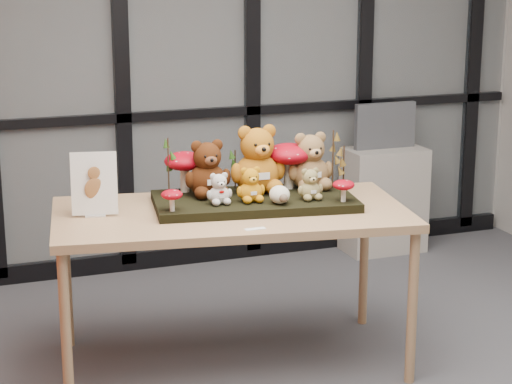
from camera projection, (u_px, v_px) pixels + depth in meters
name	position (u px, v px, depth m)	size (l,w,h in m)	color
room_shell	(354.00, 54.00, 3.81)	(5.00, 5.00, 5.00)	#AEABA4
glass_partition	(188.00, 59.00, 6.12)	(4.90, 0.06, 2.78)	#2D383F
display_table	(231.00, 222.00, 4.68)	(1.89, 1.16, 0.83)	tan
diorama_tray	(254.00, 201.00, 4.75)	(1.02, 0.51, 0.04)	black
bear_pooh_yellow	(257.00, 155.00, 4.80)	(0.30, 0.27, 0.39)	#AB6213
bear_brown_medium	(207.00, 165.00, 4.74)	(0.24, 0.22, 0.32)	#3F1C0A
bear_tan_back	(310.00, 158.00, 4.89)	(0.25, 0.23, 0.33)	olive
bear_small_yellow	(250.00, 182.00, 4.64)	(0.15, 0.14, 0.20)	orange
bear_white_bow	(219.00, 187.00, 4.60)	(0.13, 0.12, 0.17)	silver
bear_beige_small	(310.00, 182.00, 4.68)	(0.14, 0.12, 0.18)	#93834C
plush_cream_hedgehog	(280.00, 194.00, 4.61)	(0.08, 0.07, 0.10)	white
mushroom_back_left	(185.00, 170.00, 4.83)	(0.21, 0.21, 0.23)	maroon
mushroom_back_right	(289.00, 164.00, 4.89)	(0.24, 0.24, 0.27)	maroon
mushroom_front_left	(172.00, 199.00, 4.47)	(0.11, 0.11, 0.12)	maroon
mushroom_front_right	(344.00, 190.00, 4.64)	(0.11, 0.11, 0.12)	maroon
sprig_green_far_left	(168.00, 167.00, 4.75)	(0.05, 0.05, 0.30)	#0E330B
sprig_green_mid_left	(198.00, 167.00, 4.84)	(0.05, 0.05, 0.26)	#0E330B
sprig_dry_far_right	(333.00, 159.00, 4.89)	(0.05, 0.05, 0.31)	brown
sprig_dry_mid_right	(344.00, 170.00, 4.78)	(0.05, 0.05, 0.25)	brown
sprig_green_centre	(235.00, 169.00, 4.89)	(0.05, 0.05, 0.21)	#0E330B
sign_holder	(94.00, 186.00, 4.52)	(0.23, 0.09, 0.32)	silver
label_card	(255.00, 229.00, 4.34)	(0.10, 0.03, 0.00)	white
cabinet	(384.00, 200.00, 6.65)	(0.56, 0.33, 0.75)	#A39C91
monitor	(385.00, 126.00, 6.54)	(0.46, 0.05, 0.32)	#4D5055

